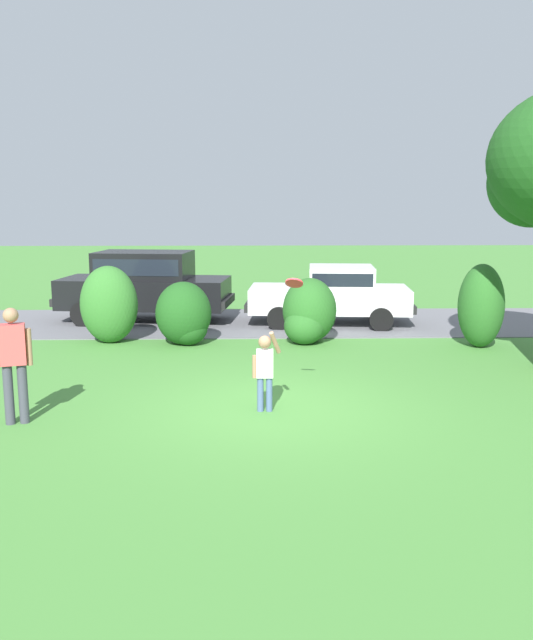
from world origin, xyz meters
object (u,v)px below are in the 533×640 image
parked_sedan (333,293)px  adult_onlooker (14,359)px  parked_suv (145,282)px  child_thrower (265,367)px  frisbee (294,283)px

parked_sedan → adult_onlooker: adult_onlooker is taller
parked_suv → child_thrower: bearing=-68.9°
parked_sedan → adult_onlooker: bearing=-125.2°
parked_sedan → parked_suv: size_ratio=0.93×
frisbee → parked_sedan: bearing=78.3°
parked_suv → child_thrower: 8.63m
child_thrower → frisbee: frisbee is taller
child_thrower → adult_onlooker: size_ratio=0.74×
frisbee → adult_onlooker: frisbee is taller
parked_sedan → parked_suv: bearing=174.2°
parked_sedan → child_thrower: 7.79m
child_thrower → adult_onlooker: bearing=-172.2°
parked_sedan → frisbee: frisbee is taller
parked_sedan → frisbee: bearing=-101.7°
frisbee → adult_onlooker: 4.33m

